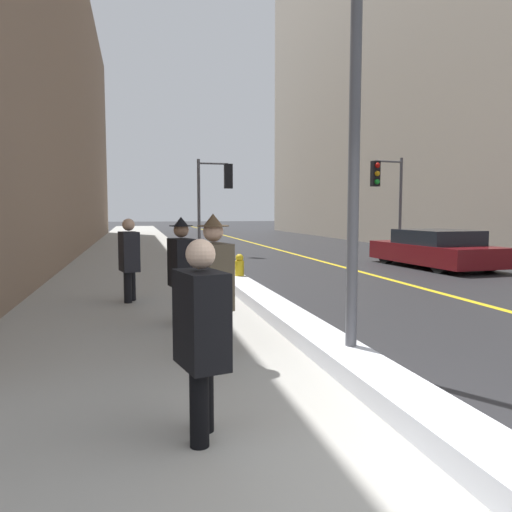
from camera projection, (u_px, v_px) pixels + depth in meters
ground_plane at (477, 486)px, 2.99m from camera, size 160.00×160.00×0.00m
sidewalk_slab at (135, 259)px, 17.04m from camera, size 4.00×80.00×0.01m
road_centre_stripe at (301, 256)px, 18.45m from camera, size 0.16×80.00×0.00m
snow_bank_curb at (272, 307)px, 8.06m from camera, size 0.53×12.03×0.21m
building_facade_left at (4, 96)px, 20.15m from camera, size 6.00×36.00×12.56m
building_facade_right at (422, 34)px, 26.36m from camera, size 6.00×36.00×22.00m
lamp_post at (356, 73)px, 5.10m from camera, size 0.28×0.28×5.15m
traffic_light_near at (217, 187)px, 18.34m from camera, size 1.31×0.32×3.54m
traffic_light_far at (385, 185)px, 17.94m from camera, size 1.31×0.40×3.59m
pedestrian_trailing at (201, 330)px, 3.53m from camera, size 0.38×0.52×1.46m
pedestrian_in_glasses at (214, 281)px, 5.48m from camera, size 0.40×0.55×1.62m
pedestrian_in_fedora at (182, 266)px, 7.18m from camera, size 0.38×0.53×1.57m
pedestrian_with_shoulder_bag at (129, 256)px, 8.99m from camera, size 0.39×0.73×1.52m
parked_car_maroon at (435, 249)px, 14.68m from camera, size 2.11×4.38×1.11m
fire_hydrant at (240, 270)px, 11.14m from camera, size 0.20×0.20×0.70m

